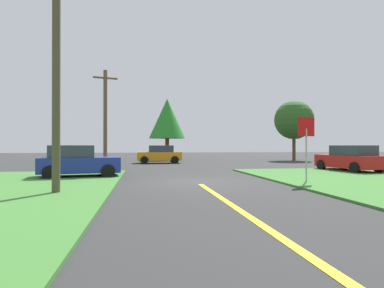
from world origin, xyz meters
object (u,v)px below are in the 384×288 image
(pine_tree_center, at_px, (167,119))
(utility_pole_near, at_px, (56,54))
(oak_tree_left, at_px, (294,120))
(car_approaching_junction, at_px, (160,154))
(parked_car_near_building, at_px, (78,162))
(car_on_crossroad, at_px, (350,159))
(stop_sign, at_px, (306,136))
(utility_pole_mid, at_px, (105,117))

(pine_tree_center, bearing_deg, utility_pole_near, -102.73)
(oak_tree_left, bearing_deg, car_approaching_junction, -167.76)
(parked_car_near_building, bearing_deg, car_on_crossroad, -4.01)
(parked_car_near_building, bearing_deg, pine_tree_center, 64.47)
(stop_sign, bearing_deg, pine_tree_center, -89.05)
(stop_sign, relative_size, parked_car_near_building, 0.70)
(utility_pole_mid, relative_size, oak_tree_left, 1.12)
(parked_car_near_building, relative_size, pine_tree_center, 0.59)
(car_on_crossroad, xyz_separation_m, utility_pole_near, (-15.35, -6.75, 3.80))
(car_on_crossroad, bearing_deg, oak_tree_left, -20.67)
(car_on_crossroad, distance_m, oak_tree_left, 15.55)
(stop_sign, bearing_deg, utility_pole_mid, -60.54)
(utility_pole_mid, bearing_deg, parked_car_near_building, -92.95)
(stop_sign, relative_size, car_approaching_junction, 0.70)
(utility_pole_mid, bearing_deg, car_approaching_junction, 47.03)
(car_on_crossroad, height_order, oak_tree_left, oak_tree_left)
(stop_sign, height_order, car_approaching_junction, stop_sign)
(utility_pole_near, distance_m, pine_tree_center, 25.02)
(stop_sign, height_order, oak_tree_left, oak_tree_left)
(utility_pole_mid, height_order, oak_tree_left, utility_pole_mid)
(stop_sign, height_order, pine_tree_center, pine_tree_center)
(car_approaching_junction, height_order, utility_pole_near, utility_pole_near)
(parked_car_near_building, xyz_separation_m, car_approaching_junction, (4.72, 12.58, 0.00))
(car_on_crossroad, height_order, utility_pole_mid, utility_pole_mid)
(car_approaching_junction, height_order, car_on_crossroad, same)
(car_approaching_junction, bearing_deg, oak_tree_left, -168.69)
(utility_pole_mid, bearing_deg, stop_sign, -51.15)
(parked_car_near_building, height_order, utility_pole_near, utility_pole_near)
(car_approaching_junction, relative_size, pine_tree_center, 0.59)
(oak_tree_left, relative_size, pine_tree_center, 0.95)
(car_approaching_junction, height_order, pine_tree_center, pine_tree_center)
(car_on_crossroad, height_order, pine_tree_center, pine_tree_center)
(stop_sign, bearing_deg, utility_pole_near, -0.02)
(utility_pole_near, relative_size, oak_tree_left, 1.37)
(car_on_crossroad, bearing_deg, parked_car_near_building, 87.77)
(oak_tree_left, xyz_separation_m, pine_tree_center, (-13.59, 2.99, 0.22))
(stop_sign, xyz_separation_m, parked_car_near_building, (-10.06, 4.03, -1.21))
(car_approaching_junction, height_order, oak_tree_left, oak_tree_left)
(stop_sign, height_order, car_on_crossroad, stop_sign)
(pine_tree_center, bearing_deg, parked_car_near_building, -107.43)
(parked_car_near_building, distance_m, car_on_crossroad, 15.77)
(utility_pole_near, height_order, oak_tree_left, utility_pole_near)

